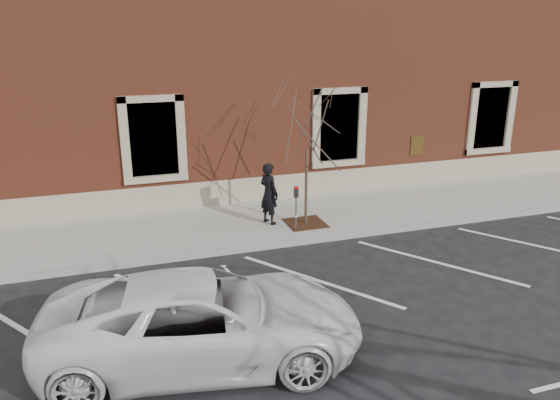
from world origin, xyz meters
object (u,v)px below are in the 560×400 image
object	(u,v)px
man	(269,193)
sapling	(307,128)
parking_meter	(296,200)
white_truck	(203,319)

from	to	relation	value
man	sapling	xyz separation A→B (m)	(0.99, -0.39, 1.90)
sapling	parking_meter	bearing A→B (deg)	-136.77
man	parking_meter	bearing A→B (deg)	-174.10
sapling	man	bearing A→B (deg)	158.50
man	parking_meter	world-z (taller)	man
parking_meter	white_truck	size ratio (longest dim) A/B	0.23
parking_meter	white_truck	distance (m)	6.11
sapling	white_truck	bearing A→B (deg)	-126.36
man	white_truck	distance (m)	6.54
white_truck	man	bearing A→B (deg)	-17.71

